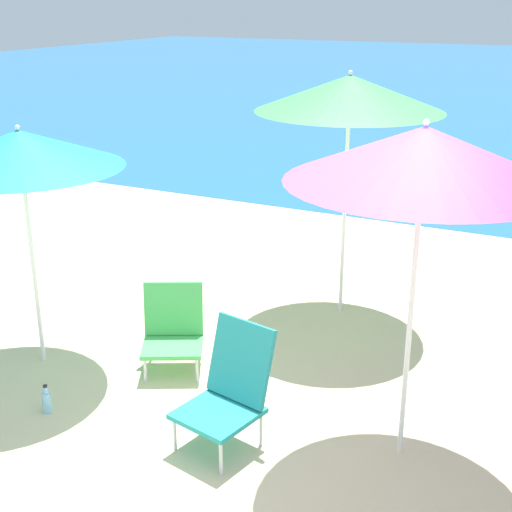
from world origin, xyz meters
TOP-DOWN VIEW (x-y plane):
  - ground_plane at (0.00, 0.00)m, footprint 60.00×60.00m
  - beach_umbrella_green at (-0.51, 2.54)m, footprint 1.74×1.74m
  - beach_umbrella_purple at (0.68, 0.49)m, footprint 1.69×1.69m
  - beach_umbrella_teal at (-2.46, 0.42)m, footprint 1.63×1.63m
  - beach_chair_green at (-1.39, 0.85)m, footprint 0.66×0.66m
  - beach_chair_teal at (-0.44, 0.10)m, footprint 0.61×0.69m
  - water_bottle at (-1.86, -0.21)m, footprint 0.07×0.07m

SIDE VIEW (x-z plane):
  - ground_plane at x=0.00m, z-range 0.00..0.00m
  - water_bottle at x=-1.86m, z-range -0.03..0.21m
  - beach_chair_green at x=-1.39m, z-range 0.00..0.71m
  - beach_chair_teal at x=-0.44m, z-range 0.00..0.86m
  - beach_umbrella_teal at x=-2.46m, z-range 0.83..2.88m
  - beach_umbrella_purple at x=0.68m, z-range 0.94..3.24m
  - beach_umbrella_green at x=-0.51m, z-range 0.97..3.33m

